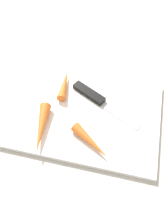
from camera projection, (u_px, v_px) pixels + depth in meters
name	position (u px, v px, depth m)	size (l,w,h in m)	color
ground_plane	(84.00, 115.00, 0.60)	(1.40, 1.40, 0.00)	#ADA8A0
cutting_board	(84.00, 113.00, 0.59)	(0.36, 0.26, 0.01)	white
knife	(91.00, 96.00, 0.61)	(0.19, 0.11, 0.01)	#B7B7BC
carrot_medium	(91.00, 142.00, 0.53)	(0.02, 0.02, 0.10)	orange
carrot_shortest	(64.00, 84.00, 0.63)	(0.02, 0.02, 0.10)	orange
carrot_longest	(41.00, 128.00, 0.55)	(0.03, 0.03, 0.12)	orange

